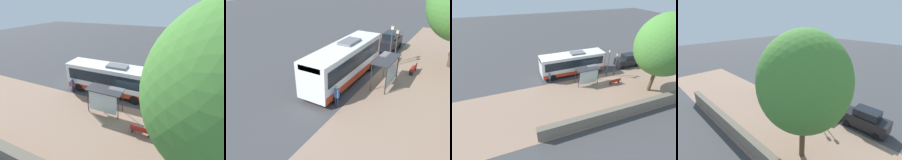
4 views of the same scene
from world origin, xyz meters
The scene contains 9 objects.
ground_plane centered at (0.00, 0.00, 0.00)m, with size 120.00×120.00×0.00m, color #424244.
sidewalk_plaza centered at (-4.50, 0.00, 0.01)m, with size 9.00×44.00×0.02m.
bus centered at (1.95, 2.34, 1.82)m, with size 2.65×10.08×3.51m.
bus_shelter centered at (-1.58, 1.48, 2.03)m, with size 1.52×3.33×2.48m.
pedestrian centered at (0.32, 6.46, 1.05)m, with size 0.34×0.24×1.78m.
bench centered at (-3.01, -2.30, 0.48)m, with size 0.40×1.67×0.88m.
street_lamp_near centered at (-0.67, -3.80, 2.22)m, with size 0.28×0.28×3.72m.
street_lamp_far centered at (-0.50, -2.49, 2.59)m, with size 0.28×0.28×4.37m.
parked_car_behind_bus centered at (1.20, -7.78, 1.04)m, with size 1.89×4.42×2.17m.
Camera 1 is at (-11.85, -3.55, 9.37)m, focal length 24.00 mm.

